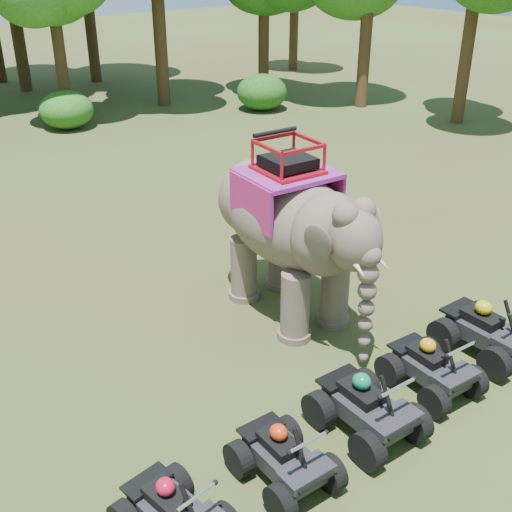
{
  "coord_description": "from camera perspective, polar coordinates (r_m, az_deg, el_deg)",
  "views": [
    {
      "loc": [
        -7.01,
        -7.4,
        7.53
      ],
      "look_at": [
        0.0,
        1.2,
        1.9
      ],
      "focal_mm": 45.0,
      "sensor_mm": 36.0,
      "label": 1
    }
  ],
  "objects": [
    {
      "name": "atv_0",
      "position": [
        9.38,
        -7.4,
        -21.13
      ],
      "size": [
        1.32,
        1.7,
        1.17
      ],
      "primitive_type": null,
      "rotation": [
        0.0,
        0.0,
        0.11
      ],
      "color": "black",
      "rests_on": "ground"
    },
    {
      "name": "atv_3",
      "position": [
        12.12,
        15.41,
        -8.99
      ],
      "size": [
        1.36,
        1.77,
        1.24
      ],
      "primitive_type": null,
      "rotation": [
        0.0,
        0.0,
        -0.09
      ],
      "color": "black",
      "rests_on": "ground"
    },
    {
      "name": "atv_1",
      "position": [
        10.02,
        2.53,
        -16.89
      ],
      "size": [
        1.27,
        1.68,
        1.19
      ],
      "primitive_type": null,
      "rotation": [
        0.0,
        0.0,
        -0.06
      ],
      "color": "black",
      "rests_on": "ground"
    },
    {
      "name": "tree_1",
      "position": [
        29.93,
        -17.24,
        18.16
      ],
      "size": [
        4.98,
        4.98,
        7.11
      ],
      "primitive_type": null,
      "color": "#195114",
      "rests_on": "ground"
    },
    {
      "name": "tree_27",
      "position": [
        40.15,
        3.44,
        21.55
      ],
      "size": [
        5.33,
        5.33,
        7.62
      ],
      "primitive_type": null,
      "color": "#195114",
      "rests_on": "ground"
    },
    {
      "name": "tree_4",
      "position": [
        31.36,
        9.89,
        20.77
      ],
      "size": [
        6.13,
        6.13,
        8.75
      ],
      "primitive_type": null,
      "color": "#195114",
      "rests_on": "ground"
    },
    {
      "name": "tree_5",
      "position": [
        29.52,
        18.47,
        18.52
      ],
      "size": [
        5.43,
        5.43,
        7.75
      ],
      "primitive_type": null,
      "color": "#195114",
      "rests_on": "ground"
    },
    {
      "name": "elephant",
      "position": [
        13.44,
        2.95,
        2.4
      ],
      "size": [
        2.54,
        4.86,
        3.92
      ],
      "primitive_type": null,
      "rotation": [
        0.0,
        0.0,
        -0.11
      ],
      "color": "brown",
      "rests_on": "ground"
    },
    {
      "name": "tree_3",
      "position": [
        33.53,
        0.7,
        20.81
      ],
      "size": [
        5.56,
        5.56,
        7.94
      ],
      "primitive_type": null,
      "color": "#195114",
      "rests_on": "ground"
    },
    {
      "name": "atv_2",
      "position": [
        10.92,
        9.86,
        -12.49
      ],
      "size": [
        1.42,
        1.88,
        1.34
      ],
      "primitive_type": null,
      "rotation": [
        0.0,
        0.0,
        -0.06
      ],
      "color": "black",
      "rests_on": "ground"
    },
    {
      "name": "ground",
      "position": [
        12.67,
        3.48,
        -9.61
      ],
      "size": [
        110.0,
        110.0,
        0.0
      ],
      "primitive_type": "plane",
      "color": "#47381E",
      "rests_on": "ground"
    },
    {
      "name": "atv_4",
      "position": [
        13.38,
        19.95,
        -5.68
      ],
      "size": [
        1.43,
        1.91,
        1.37
      ],
      "primitive_type": null,
      "rotation": [
        0.0,
        0.0,
        -0.04
      ],
      "color": "black",
      "rests_on": "ground"
    }
  ]
}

